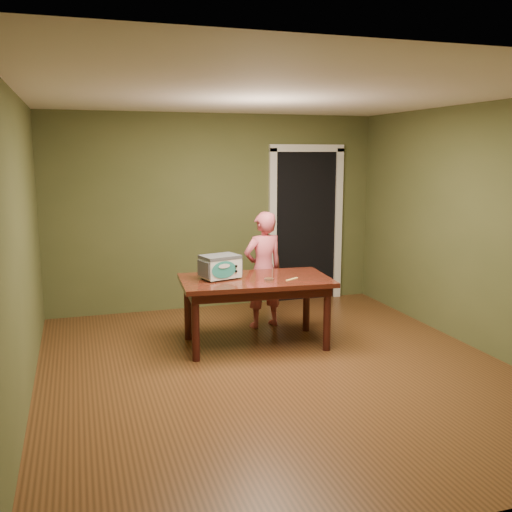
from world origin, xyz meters
name	(u,v)px	position (x,y,z in m)	size (l,w,h in m)	color
floor	(278,370)	(0.00, 0.00, 0.00)	(5.00, 5.00, 0.00)	brown
room_shell	(279,194)	(0.00, 0.00, 1.71)	(4.52, 5.02, 2.61)	brown
doorway	(298,224)	(1.30, 2.78, 1.06)	(1.10, 0.66, 2.25)	black
dining_table	(255,287)	(0.01, 0.78, 0.65)	(1.66, 1.02, 0.75)	#38170C
toy_oven	(220,266)	(-0.36, 0.86, 0.89)	(0.47, 0.38, 0.26)	#4C4F54
baking_pan	(269,279)	(0.12, 0.64, 0.76)	(0.10, 0.10, 0.02)	silver
spatula	(292,279)	(0.37, 0.59, 0.75)	(0.18, 0.03, 0.01)	#FAD96C
child	(263,270)	(0.31, 1.40, 0.70)	(0.51, 0.34, 1.40)	#D15665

